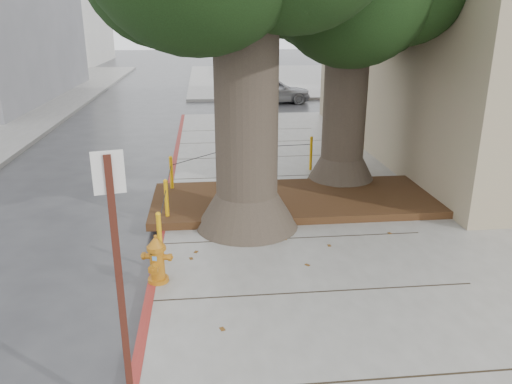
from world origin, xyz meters
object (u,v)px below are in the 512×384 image
at_px(fire_hydrant, 157,259).
at_px(car_red, 360,90).
at_px(car_silver, 272,90).
at_px(car_dark, 14,97).
at_px(signpost, 119,277).

bearing_deg(fire_hydrant, car_red, 77.53).
bearing_deg(car_red, car_silver, 99.74).
bearing_deg(car_dark, car_red, 0.84).
bearing_deg(car_silver, car_dark, 90.84).
distance_m(car_red, car_dark, 17.37).
bearing_deg(car_red, fire_hydrant, 157.81).
height_order(fire_hydrant, car_red, car_red).
bearing_deg(car_dark, car_silver, 0.23).
bearing_deg(fire_hydrant, car_silver, 89.92).
bearing_deg(signpost, car_red, 53.91).
distance_m(signpost, car_silver, 21.92).
bearing_deg(car_silver, signpost, 165.04).
bearing_deg(fire_hydrant, signpost, -77.90).
distance_m(signpost, car_dark, 22.10).
distance_m(fire_hydrant, signpost, 3.07).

